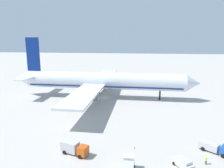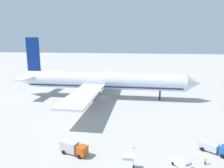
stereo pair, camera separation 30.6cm
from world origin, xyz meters
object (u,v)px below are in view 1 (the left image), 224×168
Objects in this scene: airliner at (101,81)px; service_truck_3 at (128,167)px; service_truck_4 at (74,148)px; baggage_cart_0 at (31,84)px; service_van at (183,163)px; traffic_cone_0 at (135,147)px; traffic_cone_2 at (103,79)px; service_truck_1 at (215,148)px; ground_worker_3 at (206,161)px.

airliner is 54.52m from service_truck_3.
baggage_cart_0 is (-46.09, 65.00, -0.82)m from service_truck_4.
service_truck_4 is 1.40× the size of service_van.
service_van is 8.66× the size of traffic_cone_0.
baggage_cart_0 is at bearing 125.34° from service_truck_4.
service_truck_3 is 0.77× the size of service_truck_4.
service_van is 11.57m from traffic_cone_0.
service_truck_3 is at bearing -161.43° from service_van.
traffic_cone_2 is at bearing 105.58° from traffic_cone_0.
service_van reaches higher than traffic_cone_0.
baggage_cart_0 is 84.88m from traffic_cone_0.
service_truck_1 is 1.40× the size of service_van.
service_truck_1 is 4.09× the size of ground_worker_3.
service_truck_4 is at bearing -170.71° from service_truck_1.
service_truck_1 is at bearing 40.42° from service_van.
service_van is (-8.17, -6.96, -0.20)m from service_truck_1.
traffic_cone_0 is (-17.95, -0.81, -0.96)m from service_truck_1.
ground_worker_3 is at bearing -41.28° from baggage_cart_0.
service_truck_3 is 3.16× the size of ground_worker_3.
traffic_cone_0 is (59.31, -60.72, -0.41)m from baggage_cart_0.
service_truck_4 reaches higher than service_truck_1.
baggage_cart_0 is (-69.08, 66.87, -0.35)m from service_van.
ground_worker_3 is at bearing -123.04° from service_truck_1.
service_truck_4 is 1.96× the size of baggage_cart_0.
service_truck_1 is at bearing -37.79° from baggage_cart_0.
baggage_cart_0 is at bearing 129.69° from service_truck_3.
service_van is at bearing -158.61° from ground_worker_3.
service_van reaches higher than ground_worker_3.
ground_worker_3 is (15.52, 5.49, -0.65)m from service_truck_3.
service_truck_3 reaches higher than service_truck_1.
airliner reaches higher than service_truck_1.
service_truck_4 is 12.13× the size of traffic_cone_2.
baggage_cart_0 is at bearing 156.90° from airliner.
service_truck_3 reaches higher than ground_worker_3.
service_truck_1 is 91.93m from traffic_cone_2.
ground_worker_3 is 15.27m from traffic_cone_0.
airliner reaches higher than service_van.
service_truck_1 is at bearing 2.59° from traffic_cone_0.
service_truck_4 reaches higher than ground_worker_3.
traffic_cone_0 is (-9.78, 6.14, -0.76)m from service_van.
service_van is 2.92× the size of ground_worker_3.
traffic_cone_0 is at bearing -177.41° from service_truck_1.
service_van is 96.14m from baggage_cart_0.
service_truck_4 reaches higher than baggage_cart_0.
service_van is (22.99, -1.86, -0.48)m from service_truck_4.
service_truck_3 reaches higher than traffic_cone_0.
service_van is at bearing -32.15° from traffic_cone_0.
traffic_cone_0 is 86.20m from traffic_cone_2.
ground_worker_3 reaches higher than baggage_cart_0.
baggage_cart_0 is 98.44m from ground_worker_3.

